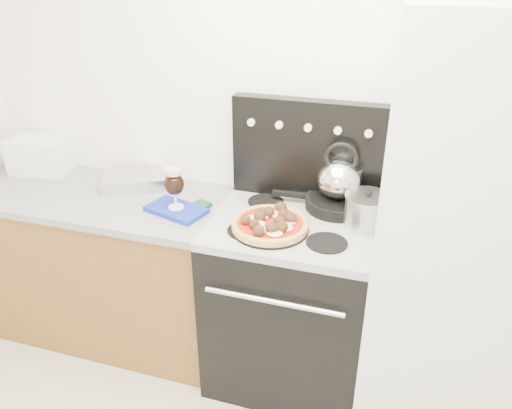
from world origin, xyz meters
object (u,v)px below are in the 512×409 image
at_px(oven_mitt, 176,210).
at_px(skillet, 337,203).
at_px(toaster_oven, 41,154).
at_px(beer_glass, 175,188).
at_px(fridge, 455,242).
at_px(stove_body, 291,304).
at_px(stock_pot, 367,212).
at_px(pizza, 270,223).
at_px(base_cabinet, 104,266).
at_px(tea_kettle, 340,175).
at_px(pizza_pan, 270,229).

distance_m(oven_mitt, skillet, 0.79).
height_order(toaster_oven, beer_glass, beer_glass).
distance_m(fridge, beer_glass, 1.28).
relative_size(stove_body, stock_pot, 4.42).
xyz_separation_m(fridge, pizza, (-0.79, -0.08, 0.01)).
distance_m(stove_body, oven_mitt, 0.75).
relative_size(base_cabinet, tea_kettle, 6.13).
bearing_deg(pizza_pan, beer_glass, 172.51).
xyz_separation_m(fridge, skillet, (-0.53, 0.22, -0.00)).
height_order(base_cabinet, stove_body, stove_body).
bearing_deg(stove_body, toaster_oven, 172.42).
bearing_deg(skillet, oven_mitt, -162.58).
bearing_deg(tea_kettle, skillet, 0.00).
height_order(pizza, skillet, pizza).
bearing_deg(stock_pot, toaster_oven, 175.32).
bearing_deg(base_cabinet, fridge, -1.59).
distance_m(base_cabinet, toaster_oven, 0.74).
bearing_deg(fridge, beer_glass, -179.12).
height_order(pizza_pan, pizza, pizza).
height_order(fridge, beer_glass, fridge).
relative_size(beer_glass, skillet, 0.67).
bearing_deg(skillet, pizza_pan, -130.53).
distance_m(stove_body, pizza, 0.53).
height_order(oven_mitt, skillet, skillet).
bearing_deg(toaster_oven, fridge, -15.34).
height_order(toaster_oven, pizza_pan, toaster_oven).
xyz_separation_m(beer_glass, tea_kettle, (0.75, 0.23, 0.06)).
bearing_deg(pizza_pan, toaster_oven, 167.81).
xyz_separation_m(base_cabinet, stock_pot, (1.43, 0.03, 0.56)).
bearing_deg(fridge, pizza_pan, -173.88).
xyz_separation_m(pizza, tea_kettle, (0.26, 0.30, 0.14)).
bearing_deg(fridge, stove_body, 177.95).
bearing_deg(stock_pot, pizza_pan, -158.26).
height_order(stove_body, stock_pot, stock_pot).
bearing_deg(oven_mitt, stove_body, 4.41).
height_order(beer_glass, stock_pot, beer_glass).
relative_size(toaster_oven, pizza, 0.91).
bearing_deg(tea_kettle, stove_body, -136.90).
bearing_deg(fridge, oven_mitt, -179.12).
height_order(base_cabinet, skillet, skillet).
distance_m(base_cabinet, pizza, 1.15).
distance_m(base_cabinet, skillet, 1.39).
distance_m(base_cabinet, tea_kettle, 1.45).
bearing_deg(beer_glass, toaster_oven, 165.46).
xyz_separation_m(fridge, oven_mitt, (-1.28, -0.02, -0.04)).
relative_size(pizza, skillet, 1.11).
xyz_separation_m(stove_body, toaster_oven, (-1.54, 0.20, 0.56)).
bearing_deg(tea_kettle, toaster_oven, 174.46).
bearing_deg(tea_kettle, oven_mitt, -167.63).
xyz_separation_m(pizza, skillet, (0.26, 0.30, -0.01)).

